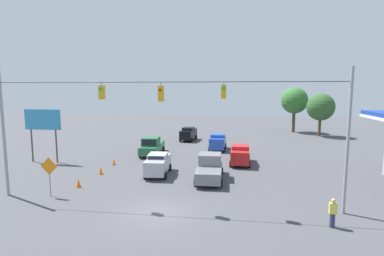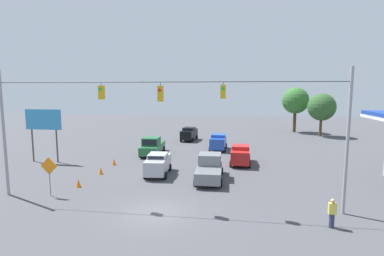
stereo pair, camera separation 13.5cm
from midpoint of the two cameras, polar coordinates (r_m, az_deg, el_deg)
name	(u,v)px [view 1 (the left image)]	position (r m, az deg, el deg)	size (l,w,h in m)	color
ground_plane	(157,213)	(19.46, -6.97, -15.69)	(140.00, 140.00, 0.00)	#47474C
overhead_signal_span	(161,122)	(19.51, -6.12, 1.05)	(23.10, 0.38, 8.95)	#939399
sedan_red_oncoming_far	(240,154)	(31.14, 9.03, -4.94)	(2.11, 4.34, 1.95)	red
sedan_black_withflow_deep	(188,134)	(44.78, -0.77, -1.09)	(2.29, 4.21, 1.97)	black
sedan_silver_withflow_mid	(158,164)	(27.14, -6.65, -6.77)	(2.17, 4.29, 1.92)	#A8AAB2
pickup_truck_green_withflow_far	(152,146)	(35.47, -7.76, -3.48)	(2.50, 5.52, 2.12)	#236038
sedan_blue_oncoming_deep	(218,142)	(37.96, 4.82, -2.62)	(2.13, 4.01, 2.01)	#234CB2
pickup_truck_grey_crossing_near	(210,168)	(25.62, 3.22, -7.64)	(2.36, 5.40, 2.12)	slate
traffic_cone_nearest	(78,183)	(25.39, -20.97, -9.78)	(0.39, 0.39, 0.67)	orange
traffic_cone_second	(101,171)	(28.47, -17.13, -7.77)	(0.39, 0.39, 0.67)	orange
traffic_cone_third	(114,162)	(31.50, -14.81, -6.24)	(0.39, 0.39, 0.67)	orange
roadside_billboard	(43,123)	(34.75, -26.64, 0.77)	(3.98, 0.16, 5.56)	#4C473D
work_zone_sign	(49,169)	(23.72, -25.71, -7.07)	(1.27, 0.06, 2.84)	slate
pedestrian	(333,213)	(18.83, 25.04, -14.45)	(0.40, 0.28, 1.65)	#2D334C
tree_horizon_left	(294,101)	(56.39, 18.87, 4.94)	(4.65, 4.65, 7.98)	#4C3823
tree_horizon_right	(321,107)	(52.80, 23.24, 3.67)	(4.41, 4.41, 6.99)	#4C3823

